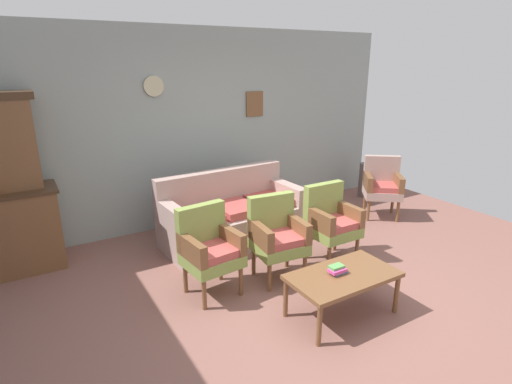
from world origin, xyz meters
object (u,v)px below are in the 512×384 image
(side_cabinet, at_px, (5,233))
(wingback_chair_by_fireplace, at_px, (382,184))
(armchair_by_doorway, at_px, (277,234))
(book_stack_on_table, at_px, (337,270))
(armchair_near_couch_end, at_px, (331,220))
(floor_vase_by_wall, at_px, (364,180))
(armchair_row_middle, at_px, (209,247))
(coffee_table, at_px, (343,278))
(floral_couch, at_px, (232,217))

(side_cabinet, relative_size, wingback_chair_by_fireplace, 1.28)
(armchair_by_doorway, distance_m, book_stack_on_table, 0.86)
(armchair_near_couch_end, bearing_deg, wingback_chair_by_fireplace, 23.51)
(side_cabinet, bearing_deg, floor_vase_by_wall, -1.07)
(armchair_row_middle, relative_size, floor_vase_by_wall, 1.53)
(armchair_row_middle, bearing_deg, armchair_near_couch_end, -2.38)
(armchair_row_middle, height_order, armchair_by_doorway, same)
(wingback_chair_by_fireplace, relative_size, coffee_table, 0.90)
(armchair_by_doorway, bearing_deg, armchair_row_middle, 173.36)
(wingback_chair_by_fireplace, bearing_deg, armchair_near_couch_end, -156.49)
(floral_couch, bearing_deg, armchair_by_doorway, -91.41)
(book_stack_on_table, bearing_deg, floral_couch, 91.69)
(side_cabinet, height_order, armchair_by_doorway, side_cabinet)
(floral_couch, height_order, armchair_row_middle, same)
(coffee_table, bearing_deg, book_stack_on_table, 135.66)
(side_cabinet, distance_m, armchair_row_middle, 2.32)
(armchair_by_doorway, relative_size, floor_vase_by_wall, 1.53)
(wingback_chair_by_fireplace, bearing_deg, armchair_by_doorway, -163.08)
(armchair_row_middle, relative_size, wingback_chair_by_fireplace, 1.00)
(floral_couch, xyz_separation_m, armchair_row_middle, (-0.78, -1.00, 0.17))
(armchair_by_doorway, distance_m, wingback_chair_by_fireplace, 2.48)
(armchair_by_doorway, height_order, wingback_chair_by_fireplace, same)
(coffee_table, bearing_deg, side_cabinet, 136.06)
(armchair_row_middle, relative_size, coffee_table, 0.90)
(armchair_row_middle, xyz_separation_m, floor_vase_by_wall, (3.59, 1.44, -0.20))
(wingback_chair_by_fireplace, bearing_deg, side_cabinet, 169.51)
(armchair_by_doorway, height_order, armchair_near_couch_end, same)
(armchair_near_couch_end, relative_size, floor_vase_by_wall, 1.53)
(armchair_by_doorway, relative_size, armchair_near_couch_end, 1.00)
(armchair_near_couch_end, bearing_deg, book_stack_on_table, -127.86)
(floor_vase_by_wall, bearing_deg, floral_couch, -171.15)
(floor_vase_by_wall, bearing_deg, armchair_row_middle, -158.21)
(coffee_table, distance_m, book_stack_on_table, 0.10)
(coffee_table, bearing_deg, floor_vase_by_wall, 41.65)
(armchair_by_doorway, xyz_separation_m, book_stack_on_table, (0.08, -0.86, -0.04))
(wingback_chair_by_fireplace, bearing_deg, floor_vase_by_wall, 59.80)
(side_cabinet, distance_m, floor_vase_by_wall, 5.33)
(floral_couch, bearing_deg, floor_vase_by_wall, 8.85)
(armchair_row_middle, distance_m, armchair_by_doorway, 0.76)
(floral_couch, distance_m, armchair_near_couch_end, 1.31)
(coffee_table, xyz_separation_m, floor_vase_by_wall, (2.72, 2.42, -0.08))
(side_cabinet, bearing_deg, wingback_chair_by_fireplace, -10.49)
(floral_couch, bearing_deg, book_stack_on_table, -88.31)
(armchair_row_middle, relative_size, armchair_by_doorway, 1.00)
(coffee_table, relative_size, floor_vase_by_wall, 1.70)
(side_cabinet, relative_size, coffee_table, 1.16)
(floral_couch, relative_size, book_stack_on_table, 10.58)
(book_stack_on_table, height_order, floor_vase_by_wall, floor_vase_by_wall)
(floral_couch, height_order, floor_vase_by_wall, floral_couch)
(floral_couch, relative_size, armchair_by_doorway, 2.07)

